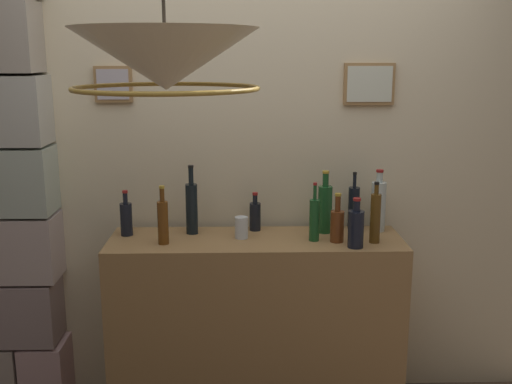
% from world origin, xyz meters
% --- Properties ---
extents(panelled_rear_partition, '(3.27, 0.15, 2.88)m').
position_xyz_m(panelled_rear_partition, '(0.00, 1.10, 1.50)').
color(panelled_rear_partition, beige).
rests_on(panelled_rear_partition, ground).
extents(stone_pillar, '(0.46, 0.30, 2.81)m').
position_xyz_m(stone_pillar, '(-1.25, 0.97, 1.39)').
color(stone_pillar, '#A99990').
rests_on(stone_pillar, ground).
extents(bar_shelf_unit, '(1.46, 0.44, 0.96)m').
position_xyz_m(bar_shelf_unit, '(0.00, 0.80, 0.48)').
color(bar_shelf_unit, '#9E7547').
rests_on(bar_shelf_unit, ground).
extents(liquor_bottle_vermouth, '(0.07, 0.07, 0.24)m').
position_xyz_m(liquor_bottle_vermouth, '(0.40, 0.74, 1.05)').
color(liquor_bottle_vermouth, brown).
rests_on(liquor_bottle_vermouth, bar_shelf_unit).
extents(liquor_bottle_vodka, '(0.06, 0.06, 0.30)m').
position_xyz_m(liquor_bottle_vodka, '(0.52, 0.97, 1.08)').
color(liquor_bottle_vodka, black).
rests_on(liquor_bottle_vodka, bar_shelf_unit).
extents(liquor_bottle_brandy, '(0.07, 0.07, 0.32)m').
position_xyz_m(liquor_bottle_brandy, '(0.36, 0.90, 1.09)').
color(liquor_bottle_brandy, '#1A5024').
rests_on(liquor_bottle_brandy, bar_shelf_unit).
extents(liquor_bottle_rum, '(0.05, 0.05, 0.29)m').
position_xyz_m(liquor_bottle_rum, '(0.29, 0.76, 1.07)').
color(liquor_bottle_rum, '#184D23').
rests_on(liquor_bottle_rum, bar_shelf_unit).
extents(liquor_bottle_tequila, '(0.05, 0.05, 0.30)m').
position_xyz_m(liquor_bottle_tequila, '(0.58, 0.73, 1.09)').
color(liquor_bottle_tequila, '#593B13').
rests_on(liquor_bottle_tequila, bar_shelf_unit).
extents(liquor_bottle_scotch, '(0.08, 0.08, 0.24)m').
position_xyz_m(liquor_bottle_scotch, '(0.47, 0.65, 1.06)').
color(liquor_bottle_scotch, black).
rests_on(liquor_bottle_scotch, bar_shelf_unit).
extents(liquor_bottle_whiskey, '(0.06, 0.06, 0.20)m').
position_xyz_m(liquor_bottle_whiskey, '(-0.00, 0.95, 1.04)').
color(liquor_bottle_whiskey, black).
rests_on(liquor_bottle_whiskey, bar_shelf_unit).
extents(liquor_bottle_amaro, '(0.06, 0.06, 0.35)m').
position_xyz_m(liquor_bottle_amaro, '(-0.32, 0.90, 1.10)').
color(liquor_bottle_amaro, black).
rests_on(liquor_bottle_amaro, bar_shelf_unit).
extents(liquor_bottle_rye, '(0.08, 0.08, 0.32)m').
position_xyz_m(liquor_bottle_rye, '(0.64, 0.93, 1.10)').
color(liquor_bottle_rye, silver).
rests_on(liquor_bottle_rye, bar_shelf_unit).
extents(liquor_bottle_port, '(0.05, 0.05, 0.29)m').
position_xyz_m(liquor_bottle_port, '(-0.45, 0.73, 1.07)').
color(liquor_bottle_port, brown).
rests_on(liquor_bottle_port, bar_shelf_unit).
extents(liquor_bottle_gin, '(0.06, 0.06, 0.23)m').
position_xyz_m(liquor_bottle_gin, '(-0.65, 0.88, 1.05)').
color(liquor_bottle_gin, black).
rests_on(liquor_bottle_gin, bar_shelf_unit).
extents(glass_tumbler_rocks, '(0.07, 0.07, 0.11)m').
position_xyz_m(glass_tumbler_rocks, '(-0.07, 0.81, 1.01)').
color(glass_tumbler_rocks, silver).
rests_on(glass_tumbler_rocks, bar_shelf_unit).
extents(pendant_lamp, '(0.63, 0.63, 0.48)m').
position_xyz_m(pendant_lamp, '(-0.32, -0.04, 1.83)').
color(pendant_lamp, '#EFE5C6').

